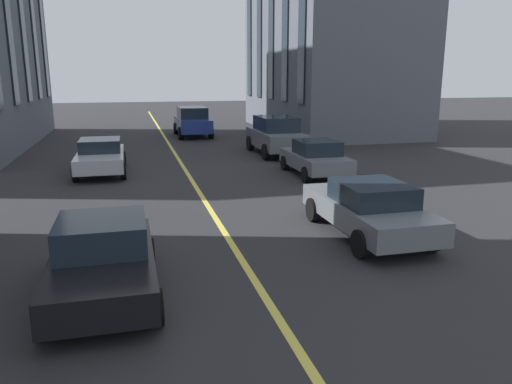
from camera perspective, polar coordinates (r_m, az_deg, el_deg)
lane_centre_line at (r=16.04m, az=-6.12°, el=-0.74°), size 80.00×0.16×0.01m
car_blue_trailing at (r=32.48m, az=-7.35°, el=8.10°), size 4.70×2.14×1.88m
car_grey_parked_a at (r=19.72m, az=6.89°, el=3.96°), size 3.90×1.89×1.40m
car_black_far at (r=9.28m, az=-17.23°, el=-7.40°), size 3.90×1.89×1.40m
car_grey_parked_b at (r=24.82m, az=2.31°, el=6.60°), size 4.70×2.14×1.88m
car_grey_oncoming at (r=12.47m, az=12.87°, el=-1.80°), size 4.40×1.95×1.37m
car_silver_mid at (r=20.95m, az=-17.50°, el=4.00°), size 4.40×1.95×1.37m
building_right_near at (r=36.34m, az=8.33°, el=19.91°), size 15.48×8.14×16.22m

